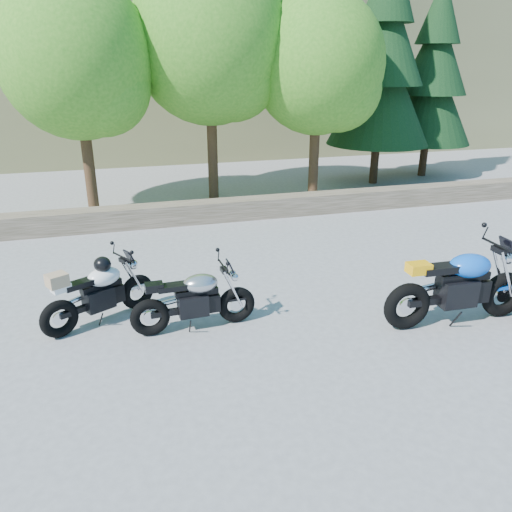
{
  "coord_description": "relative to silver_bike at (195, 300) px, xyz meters",
  "views": [
    {
      "loc": [
        -1.84,
        -6.22,
        3.66
      ],
      "look_at": [
        0.2,
        1.0,
        0.75
      ],
      "focal_mm": 35.0,
      "sensor_mm": 36.0,
      "label": 1
    }
  ],
  "objects": [
    {
      "name": "conifer_near",
      "position": [
        7.13,
        7.93,
        3.23
      ],
      "size": [
        3.17,
        3.17,
        7.06
      ],
      "color": "#382314",
      "rests_on": "ground"
    },
    {
      "name": "tree_decid_right",
      "position": [
        4.63,
        6.67,
        3.05
      ],
      "size": [
        3.54,
        3.54,
        5.41
      ],
      "color": "#382314",
      "rests_on": "ground"
    },
    {
      "name": "silver_bike",
      "position": [
        0.0,
        0.0,
        0.0
      ],
      "size": [
        1.85,
        0.59,
        0.93
      ],
      "rotation": [
        0.0,
        0.0,
        0.04
      ],
      "color": "black",
      "rests_on": "ground"
    },
    {
      "name": "stone_wall",
      "position": [
        0.93,
        5.23,
        -0.2
      ],
      "size": [
        22.0,
        0.55,
        0.5
      ],
      "primitive_type": "cube",
      "color": "brown",
      "rests_on": "ground"
    },
    {
      "name": "white_bike",
      "position": [
        -1.34,
        0.58,
        0.05
      ],
      "size": [
        1.68,
        1.01,
        1.02
      ],
      "rotation": [
        0.0,
        0.0,
        0.5
      ],
      "color": "black",
      "rests_on": "ground"
    },
    {
      "name": "blue_bike",
      "position": [
        3.79,
        -0.87,
        0.12
      ],
      "size": [
        2.36,
        0.75,
        1.18
      ],
      "rotation": [
        0.0,
        0.0,
        -0.03
      ],
      "color": "black",
      "rests_on": "ground"
    },
    {
      "name": "conifer_far",
      "position": [
        9.33,
        8.53,
        2.82
      ],
      "size": [
        2.82,
        2.82,
        6.27
      ],
      "color": "#382314",
      "rests_on": "ground"
    },
    {
      "name": "tree_decid_left",
      "position": [
        -1.47,
        6.87,
        3.18
      ],
      "size": [
        3.67,
        3.67,
        5.62
      ],
      "color": "#382314",
      "rests_on": "ground"
    },
    {
      "name": "ground",
      "position": [
        0.93,
        -0.27,
        -0.45
      ],
      "size": [
        90.0,
        90.0,
        0.0
      ],
      "primitive_type": "plane",
      "color": "slate",
      "rests_on": "ground"
    },
    {
      "name": "tree_decid_mid",
      "position": [
        1.83,
        7.27,
        3.59
      ],
      "size": [
        4.08,
        4.08,
        6.24
      ],
      "color": "#382314",
      "rests_on": "ground"
    }
  ]
}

